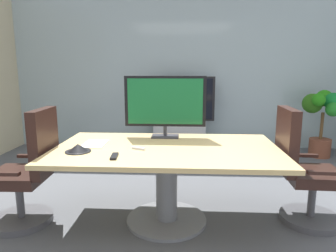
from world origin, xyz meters
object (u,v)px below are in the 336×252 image
tv_monitor (165,103)px  conference_phone (78,148)px  conference_table (167,166)px  remote_control (114,156)px  wall_display_unit (180,126)px  office_chair_right (303,176)px  potted_plant (322,115)px  office_chair_left (28,177)px

tv_monitor → conference_phone: (-0.72, -0.62, -0.33)m
tv_monitor → conference_phone: 1.00m
conference_table → remote_control: 0.56m
wall_display_unit → conference_phone: bearing=-106.8°
office_chair_right → wall_display_unit: 2.75m
office_chair_right → tv_monitor: 1.50m
potted_plant → conference_table: bearing=-136.0°
conference_table → conference_phone: size_ratio=9.29×
office_chair_right → office_chair_left: bearing=96.0°
conference_table → tv_monitor: 0.68m
tv_monitor → potted_plant: tv_monitor is taller
potted_plant → remote_control: 3.87m
office_chair_right → conference_phone: (-2.03, -0.27, 0.31)m
office_chair_left → tv_monitor: size_ratio=1.30×
tv_monitor → potted_plant: 3.11m
office_chair_right → wall_display_unit: (-1.20, 2.48, -0.01)m
conference_phone → remote_control: (0.35, -0.14, -0.02)m
conference_table → potted_plant: size_ratio=1.86×
office_chair_right → tv_monitor: (-1.32, 0.35, 0.63)m
office_chair_right → wall_display_unit: wall_display_unit is taller
office_chair_left → potted_plant: (3.68, 2.42, 0.25)m
conference_phone → remote_control: bearing=-22.4°
conference_phone → remote_control: 0.38m
wall_display_unit → remote_control: bearing=-99.4°
office_chair_left → tv_monitor: 1.49m
remote_control → conference_phone: bearing=152.3°
office_chair_right → remote_control: bearing=106.0°
potted_plant → wall_display_unit: bearing=174.4°
tv_monitor → office_chair_left: bearing=-157.1°
office_chair_left → conference_phone: (0.52, -0.10, 0.31)m
conference_phone → potted_plant: bearing=38.6°
conference_table → remote_control: remote_control is taller
office_chair_left → remote_control: (0.87, -0.24, 0.28)m
tv_monitor → remote_control: 0.92m
conference_table → wall_display_unit: 2.55m
office_chair_left → office_chair_right: (2.55, 0.17, 0.00)m
remote_control → wall_display_unit: bearing=75.3°
tv_monitor → conference_phone: size_ratio=3.82×
tv_monitor → remote_control: bearing=-115.6°
conference_table → office_chair_right: bearing=3.2°
wall_display_unit → potted_plant: wall_display_unit is taller
conference_table → office_chair_right: office_chair_right is taller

